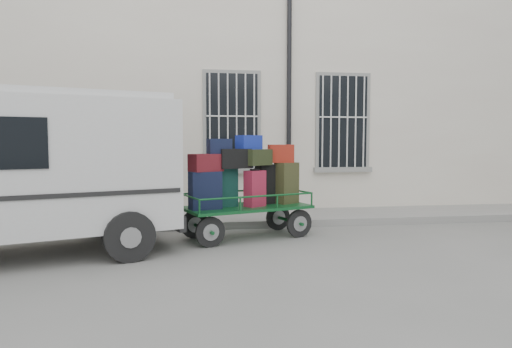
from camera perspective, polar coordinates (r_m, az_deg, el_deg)
name	(u,v)px	position (r m, az deg, el deg)	size (l,w,h in m)	color
ground	(272,243)	(8.03, 2.06, -8.63)	(80.00, 80.00, 0.00)	slate
building	(237,99)	(13.34, -2.38, 9.34)	(24.00, 5.15, 6.00)	beige
sidewalk	(254,218)	(10.15, -0.27, -5.54)	(24.00, 1.70, 0.15)	gray
luggage_cart	(245,185)	(8.31, -1.40, -1.33)	(2.71, 1.70, 1.88)	black
van	(4,164)	(7.77, -28.96, 1.13)	(5.35, 3.53, 2.51)	silver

